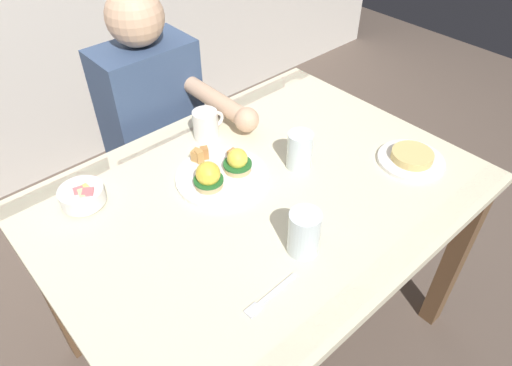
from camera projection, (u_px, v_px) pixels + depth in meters
ground_plane at (260, 331)px, 1.79m from camera, size 6.00×6.00×0.00m
dining_table at (261, 217)px, 1.37m from camera, size 1.20×0.90×0.74m
eggs_benedict_plate at (221, 173)px, 1.32m from camera, size 0.27×0.27×0.09m
fruit_bowl at (83, 196)px, 1.24m from camera, size 0.12×0.12×0.06m
coffee_mug at (206, 124)px, 1.46m from camera, size 0.11×0.08×0.09m
fork at (269, 297)px, 1.03m from camera, size 0.16×0.03×0.00m
water_glass_near at (304, 235)px, 1.10m from camera, size 0.08×0.08×0.12m
water_glass_far at (299, 153)px, 1.35m from camera, size 0.07×0.07×0.12m
side_plate at (411, 158)px, 1.39m from camera, size 0.20×0.20×0.04m
diner_person at (158, 124)px, 1.71m from camera, size 0.34×0.54×1.14m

